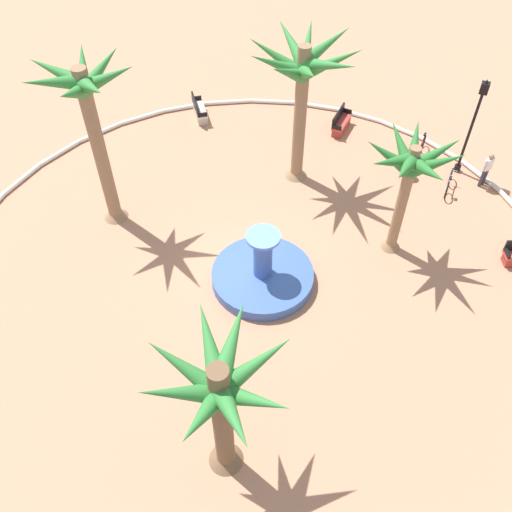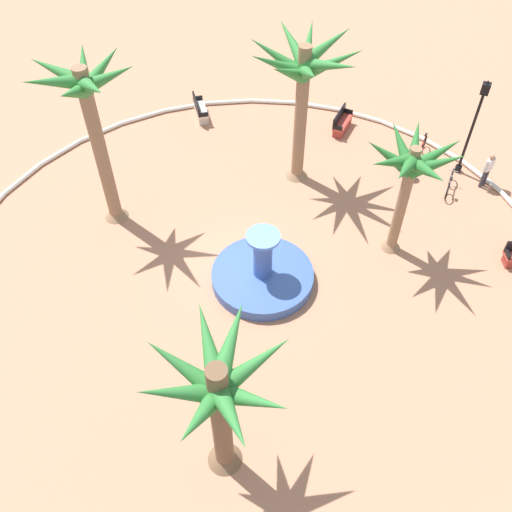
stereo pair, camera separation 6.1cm
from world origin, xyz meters
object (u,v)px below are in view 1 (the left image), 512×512
object	(u,v)px
palm_tree_mid_plaza	(303,77)
bicycle_red_frame	(420,148)
bench_east	(341,124)
bicycle_by_lamppost	(449,183)
lamppost	(474,120)
palm_tree_far_side	(410,169)
trash_bin	(408,169)
palm_tree_near_fountain	(220,395)
bench_west	(199,111)
palm_tree_by_curb	(89,112)
fountain	(263,275)
person_cyclist_helmet	(487,168)

from	to	relation	value
palm_tree_mid_plaza	bicycle_red_frame	bearing A→B (deg)	-143.80
bench_east	bicycle_by_lamppost	xyz separation A→B (m)	(-5.44, 2.55, 0.04)
lamppost	palm_tree_mid_plaza	bearing A→B (deg)	24.44
palm_tree_far_side	bicycle_by_lamppost	xyz separation A→B (m)	(-1.53, -4.25, -3.48)
palm_tree_mid_plaza	trash_bin	world-z (taller)	palm_tree_mid_plaza
lamppost	bicycle_by_lamppost	bearing A→B (deg)	81.77
palm_tree_near_fountain	palm_tree_far_side	world-z (taller)	palm_tree_near_fountain
bench_west	bicycle_by_lamppost	size ratio (longest dim) A/B	0.92
palm_tree_near_fountain	palm_tree_far_side	distance (m)	10.26
palm_tree_by_curb	palm_tree_far_side	bearing A→B (deg)	-167.29
palm_tree_mid_plaza	bench_west	size ratio (longest dim) A/B	3.96
palm_tree_far_side	bench_east	bearing A→B (deg)	-60.16
fountain	lamppost	bearing A→B (deg)	-122.19
lamppost	bicycle_red_frame	size ratio (longest dim) A/B	2.60
bench_east	lamppost	size ratio (longest dim) A/B	0.36
bicycle_by_lamppost	trash_bin	bearing A→B (deg)	-7.98
palm_tree_near_fountain	lamppost	xyz separation A→B (m)	(-4.30, -15.66, -1.17)
bicycle_red_frame	bicycle_by_lamppost	distance (m)	2.52
palm_tree_mid_plaza	bicycle_by_lamppost	size ratio (longest dim) A/B	3.65
fountain	palm_tree_near_fountain	size ratio (longest dim) A/B	0.72
palm_tree_by_curb	lamppost	size ratio (longest dim) A/B	1.54
palm_tree_mid_plaza	trash_bin	xyz separation A→B (m)	(-4.51, -1.74, -4.39)
lamppost	palm_tree_far_side	bearing A→B (deg)	73.02
lamppost	person_cyclist_helmet	distance (m)	2.11
bicycle_red_frame	bicycle_by_lamppost	bearing A→B (deg)	128.23
bench_east	lamppost	bearing A→B (deg)	169.17
bench_west	lamppost	world-z (taller)	lamppost
palm_tree_far_side	bicycle_red_frame	xyz separation A→B (m)	(0.03, -6.23, -3.48)
palm_tree_mid_plaza	palm_tree_near_fountain	bearing A→B (deg)	99.90
palm_tree_far_side	bench_east	distance (m)	8.60
bench_east	palm_tree_near_fountain	bearing A→B (deg)	94.61
palm_tree_by_curb	lamppost	xyz separation A→B (m)	(-12.49, -8.15, -2.37)
bicycle_red_frame	trash_bin	bearing A→B (deg)	82.38
bicycle_red_frame	bicycle_by_lamppost	size ratio (longest dim) A/B	1.00
palm_tree_far_side	lamppost	xyz separation A→B (m)	(-1.75, -5.72, -1.25)
lamppost	palm_tree_by_curb	bearing A→B (deg)	33.11
palm_tree_mid_plaza	bicycle_by_lamppost	world-z (taller)	palm_tree_mid_plaza
palm_tree_near_fountain	palm_tree_by_curb	distance (m)	11.18
palm_tree_mid_plaza	bicycle_by_lamppost	distance (m)	7.83
palm_tree_by_curb	person_cyclist_helmet	bearing A→B (deg)	-151.07
palm_tree_mid_plaza	lamppost	size ratio (longest dim) A/B	1.41
palm_tree_near_fountain	palm_tree_far_side	xyz separation A→B (m)	(-2.56, -9.94, 0.08)
palm_tree_by_curb	palm_tree_far_side	world-z (taller)	palm_tree_by_curb
palm_tree_far_side	person_cyclist_helmet	xyz separation A→B (m)	(-2.85, -5.09, -2.94)
bench_east	bicycle_red_frame	bearing A→B (deg)	171.61
palm_tree_near_fountain	trash_bin	xyz separation A→B (m)	(-2.30, -14.44, -3.39)
palm_tree_far_side	bicycle_red_frame	size ratio (longest dim) A/B	2.90
bicycle_red_frame	person_cyclist_helmet	size ratio (longest dim) A/B	1.04
bench_east	bench_west	distance (m)	6.91
palm_tree_far_side	lamppost	size ratio (longest dim) A/B	1.12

